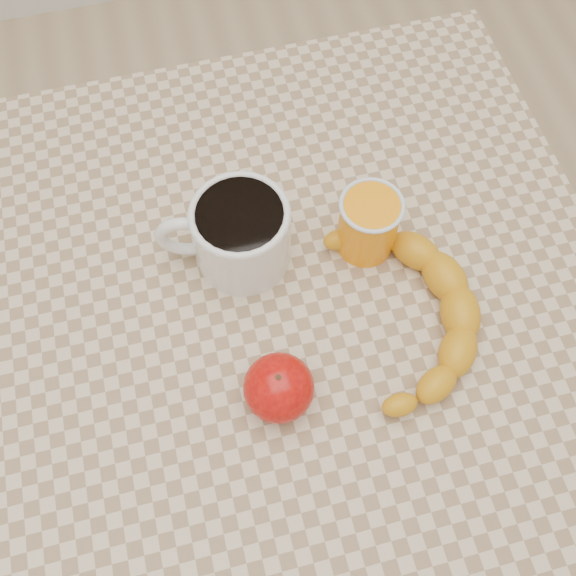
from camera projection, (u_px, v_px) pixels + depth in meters
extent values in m
plane|color=tan|center=(288.00, 438.00, 1.45)|extent=(3.00, 3.00, 0.00)
cube|color=#CAB28F|center=(288.00, 302.00, 0.79)|extent=(0.80, 0.80, 0.04)
cube|color=olive|center=(288.00, 318.00, 0.83)|extent=(0.74, 0.74, 0.06)
cylinder|color=olive|center=(556.00, 545.00, 1.02)|extent=(0.05, 0.05, 0.71)
cylinder|color=olive|center=(68.00, 265.00, 1.24)|extent=(0.05, 0.05, 0.71)
cylinder|color=olive|center=(411.00, 190.00, 1.31)|extent=(0.05, 0.05, 0.71)
cylinder|color=white|center=(242.00, 236.00, 0.75)|extent=(0.14, 0.14, 0.09)
cylinder|color=black|center=(240.00, 216.00, 0.71)|extent=(0.10, 0.10, 0.01)
torus|color=white|center=(239.00, 214.00, 0.71)|extent=(0.12, 0.12, 0.01)
torus|color=white|center=(186.00, 237.00, 0.75)|extent=(0.07, 0.03, 0.07)
cylinder|color=orange|center=(368.00, 225.00, 0.76)|extent=(0.07, 0.07, 0.09)
torus|color=silver|center=(372.00, 205.00, 0.73)|extent=(0.08, 0.08, 0.01)
ellipsoid|color=#8E0406|center=(279.00, 388.00, 0.68)|extent=(0.09, 0.09, 0.07)
cylinder|color=#382311|center=(278.00, 379.00, 0.66)|extent=(0.01, 0.01, 0.01)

